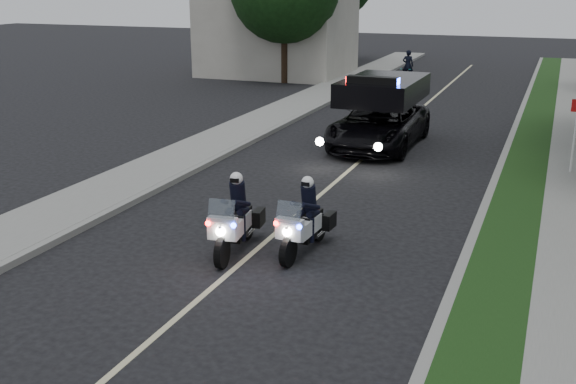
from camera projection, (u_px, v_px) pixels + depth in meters
name	position (u px, v px, depth m)	size (l,w,h in m)	color
ground	(247.00, 258.00, 13.82)	(120.00, 120.00, 0.00)	black
curb_right	(504.00, 158.00, 21.26)	(0.20, 60.00, 0.15)	gray
grass_verge	(528.00, 160.00, 21.01)	(1.20, 60.00, 0.16)	#193814
sidewalk_right	(573.00, 164.00, 20.56)	(1.40, 60.00, 0.16)	gray
curb_left	(260.00, 137.00, 24.13)	(0.20, 60.00, 0.15)	gray
sidewalk_left	(232.00, 134.00, 24.51)	(2.00, 60.00, 0.16)	gray
building_far	(277.00, 13.00, 39.41)	(8.00, 6.00, 7.00)	#A8A396
lane_marking	(374.00, 149.00, 22.71)	(0.12, 50.00, 0.01)	#BFB78C
police_moto_left	(236.00, 252.00, 14.14)	(0.68, 1.96, 1.66)	silver
police_moto_right	(304.00, 252.00, 14.12)	(0.65, 1.87, 1.59)	silver
police_suv	(378.00, 147.00, 23.05)	(2.51, 5.42, 2.63)	black
bicycle	(407.00, 84.00, 36.85)	(0.57, 1.64, 0.86)	black
cyclist	(407.00, 84.00, 36.85)	(0.57, 0.38, 1.59)	black
sign_post	(569.00, 177.00, 19.48)	(0.36, 0.36, 2.28)	red
tree_left_near	(285.00, 83.00, 37.24)	(5.78, 5.78, 9.63)	#143712
tree_left_far	(322.00, 64.00, 45.45)	(7.20, 7.20, 12.00)	#103410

